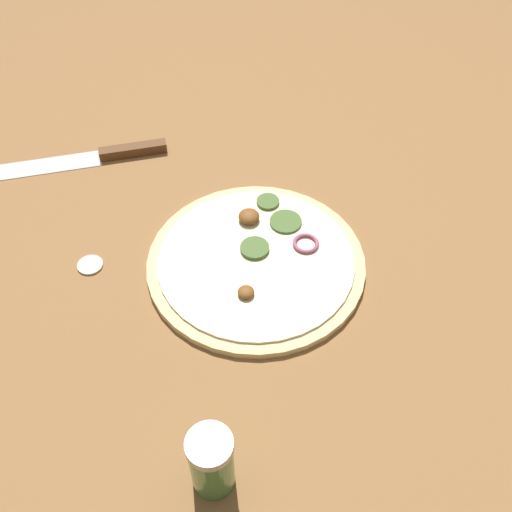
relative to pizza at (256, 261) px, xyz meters
name	(u,v)px	position (x,y,z in m)	size (l,w,h in m)	color
ground_plane	(256,265)	(0.00, 0.00, -0.01)	(3.00, 3.00, 0.00)	olive
pizza	(256,261)	(0.00, 0.00, 0.00)	(0.32, 0.32, 0.03)	beige
knife	(106,155)	(0.35, -0.07, 0.00)	(0.23, 0.23, 0.02)	silver
spice_jar	(212,462)	(-0.13, 0.30, 0.04)	(0.05, 0.05, 0.10)	#4C7F42
loose_cap	(90,264)	(0.21, 0.13, 0.00)	(0.04, 0.04, 0.01)	beige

